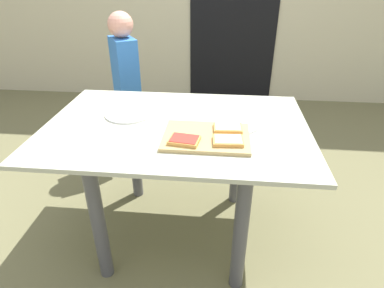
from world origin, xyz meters
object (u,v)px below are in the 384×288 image
Objects in this scene: cutting_board at (206,137)px; pizza_slice_far_right at (228,128)px; pizza_slice_near_right at (228,141)px; child_left at (126,82)px; plate_white_right at (235,123)px; plate_white_left at (129,114)px; dining_table at (177,148)px; pizza_slice_near_left at (184,140)px.

pizza_slice_far_right is at bearing 33.96° from cutting_board.
pizza_slice_near_right is 0.12× the size of child_left.
plate_white_left is (-0.53, 0.06, 0.00)m from plate_white_right.
plate_white_right is at bearing 70.21° from pizza_slice_far_right.
pizza_slice_far_right reaches higher than plate_white_right.
pizza_slice_near_right is (0.24, -0.19, 0.16)m from dining_table.
dining_table is 0.34m from pizza_slice_near_right.
dining_table is 0.90m from child_left.
plate_white_right is (0.13, 0.16, -0.00)m from cutting_board.
child_left is (-0.47, 0.77, 0.07)m from dining_table.
child_left reaches higher than pizza_slice_near_right.
dining_table is 3.33× the size of cutting_board.
dining_table is 9.59× the size of pizza_slice_far_right.
pizza_slice_near_left is 0.57× the size of plate_white_left.
plate_white_left is 0.71m from child_left.
pizza_slice_far_right is at bearing 90.61° from pizza_slice_near_right.
child_left reaches higher than plate_white_right.
dining_table is at bearing -173.61° from plate_white_right.
pizza_slice_near_right and pizza_slice_far_right have the same top height.
pizza_slice_far_right reaches higher than dining_table.
child_left reaches higher than pizza_slice_near_left.
pizza_slice_near_left is at bearing -72.59° from dining_table.
cutting_board is at bearing -28.51° from plate_white_left.
pizza_slice_far_right is 0.54× the size of plate_white_left.
cutting_board is 2.74× the size of pizza_slice_near_left.
cutting_board is 0.11m from pizza_slice_near_right.
pizza_slice_far_right is at bearing -15.50° from dining_table.
child_left reaches higher than plate_white_left.
pizza_slice_far_right is at bearing 36.24° from pizza_slice_near_left.
dining_table is at bearing 107.41° from pizza_slice_near_left.
child_left is (-0.71, 0.95, -0.08)m from pizza_slice_near_right.
dining_table is 0.30m from pizza_slice_far_right.
pizza_slice_near_right is at bearing 4.42° from pizza_slice_near_left.
pizza_slice_near_left is 0.57× the size of plate_white_right.
plate_white_left is at bearing 173.62° from plate_white_right.
pizza_slice_near_left is at bearing -61.28° from child_left.
pizza_slice_far_right is 0.52m from plate_white_left.
cutting_board reaches higher than dining_table.
pizza_slice_near_right is at bearing -89.39° from pizza_slice_far_right.
cutting_board is (0.15, -0.13, 0.14)m from dining_table.
plate_white_right is at bearing 46.92° from pizza_slice_near_left.
pizza_slice_near_left is (0.06, -0.20, 0.16)m from dining_table.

